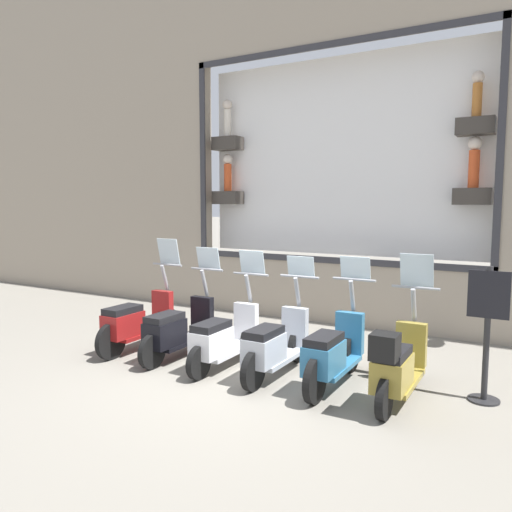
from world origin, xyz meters
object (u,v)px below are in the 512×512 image
at_px(scooter_silver_2, 274,346).
at_px(scooter_white_3, 223,338).
at_px(scooter_olive_0, 397,365).
at_px(scooter_black_4, 177,330).
at_px(scooter_teal_1, 332,354).
at_px(shop_sign_post, 487,330).
at_px(scooter_red_5, 136,322).

height_order(scooter_silver_2, scooter_white_3, scooter_white_3).
height_order(scooter_olive_0, scooter_black_4, scooter_olive_0).
xyz_separation_m(scooter_olive_0, scooter_teal_1, (0.07, 0.82, -0.02)).
distance_m(scooter_silver_2, scooter_white_3, 0.82).
relative_size(scooter_teal_1, shop_sign_post, 1.13).
bearing_deg(scooter_teal_1, shop_sign_post, -73.54).
xyz_separation_m(scooter_white_3, scooter_red_5, (0.01, 1.64, 0.03)).
bearing_deg(shop_sign_post, scooter_silver_2, 101.38).
relative_size(scooter_black_4, scooter_red_5, 0.99).
bearing_deg(scooter_red_5, scooter_olive_0, -91.02).
bearing_deg(scooter_black_4, scooter_silver_2, -90.04).
relative_size(scooter_olive_0, scooter_silver_2, 1.00).
height_order(scooter_teal_1, scooter_red_5, scooter_red_5).
height_order(scooter_white_3, shop_sign_post, shop_sign_post).
distance_m(scooter_teal_1, scooter_red_5, 3.27).
bearing_deg(scooter_red_5, scooter_silver_2, -90.19).
relative_size(scooter_teal_1, scooter_white_3, 1.01).
distance_m(scooter_silver_2, scooter_black_4, 1.64).
bearing_deg(scooter_olive_0, scooter_silver_2, 87.74).
height_order(scooter_red_5, shop_sign_post, scooter_red_5).
bearing_deg(scooter_black_4, scooter_teal_1, -89.92).
distance_m(scooter_teal_1, shop_sign_post, 1.82).
distance_m(scooter_olive_0, scooter_silver_2, 1.64).
bearing_deg(scooter_white_3, scooter_olive_0, -91.46).
height_order(scooter_olive_0, shop_sign_post, scooter_olive_0).
distance_m(scooter_olive_0, scooter_teal_1, 0.82).
bearing_deg(scooter_olive_0, shop_sign_post, -57.02).
bearing_deg(scooter_black_4, scooter_white_3, -90.24).
distance_m(scooter_white_3, scooter_red_5, 1.64).
relative_size(scooter_teal_1, scooter_red_5, 1.00).
bearing_deg(scooter_red_5, scooter_teal_1, -90.06).
relative_size(scooter_red_5, shop_sign_post, 1.13).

